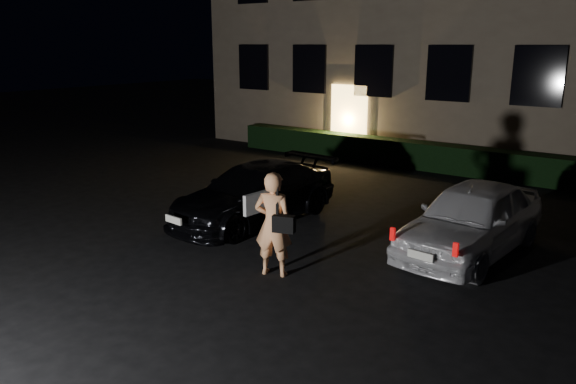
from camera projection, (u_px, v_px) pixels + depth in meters
The scene contains 5 objects.
ground at pixel (201, 280), 9.54m from camera, with size 80.00×80.00×0.00m, color black.
hedge at pixel (438, 157), 17.63m from camera, with size 15.00×0.70×0.85m, color black.
sedan at pixel (254, 193), 12.62m from camera, with size 2.14×4.56×1.27m.
hatch at pixel (472, 219), 10.62m from camera, with size 1.97×4.15×1.37m.
man at pixel (274, 224), 9.56m from camera, with size 0.85×0.63×1.83m.
Camera 1 is at (6.40, -6.27, 3.90)m, focal length 35.00 mm.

